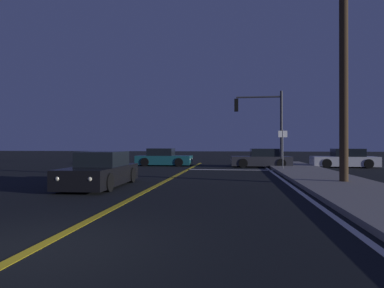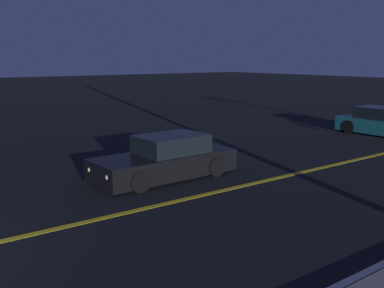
{
  "view_description": "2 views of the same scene",
  "coord_description": "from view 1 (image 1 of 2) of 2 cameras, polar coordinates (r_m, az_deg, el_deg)",
  "views": [
    {
      "loc": [
        3.05,
        -4.58,
        1.59
      ],
      "look_at": [
        0.41,
        15.58,
        1.66
      ],
      "focal_mm": 30.74,
      "sensor_mm": 36.0,
      "label": 1
    },
    {
      "loc": [
        9.18,
        0.22,
        3.7
      ],
      "look_at": [
        -0.62,
        7.49,
        1.32
      ],
      "focal_mm": 41.53,
      "sensor_mm": 36.0,
      "label": 2
    }
  ],
  "objects": [
    {
      "name": "car_parked_curb_teal",
      "position": [
        25.6,
        -4.97,
        -2.46
      ],
      "size": [
        4.27,
        1.92,
        1.34
      ],
      "rotation": [
        0.0,
        0.0,
        -1.57
      ],
      "color": "#195960",
      "rests_on": "ground"
    },
    {
      "name": "car_lead_oncoming_white",
      "position": [
        25.98,
        24.97,
        -2.41
      ],
      "size": [
        4.47,
        2.03,
        1.34
      ],
      "rotation": [
        0.0,
        0.0,
        1.54
      ],
      "color": "silver",
      "rests_on": "ground"
    },
    {
      "name": "stop_bar",
      "position": [
        21.32,
        6.62,
        -4.47
      ],
      "size": [
        5.47,
        0.5,
        0.01
      ],
      "primitive_type": "cube",
      "color": "silver",
      "rests_on": "ground"
    },
    {
      "name": "car_mid_block_charcoal",
      "position": [
        24.44,
        11.99,
        -2.57
      ],
      "size": [
        4.34,
        1.99,
        1.34
      ],
      "rotation": [
        0.0,
        0.0,
        1.6
      ],
      "color": "#2D2D33",
      "rests_on": "ground"
    },
    {
      "name": "car_following_oncoming_black",
      "position": [
        13.25,
        -15.51,
        -4.57
      ],
      "size": [
        1.96,
        4.63,
        1.34
      ],
      "rotation": [
        0.0,
        0.0,
        3.17
      ],
      "color": "black",
      "rests_on": "ground"
    },
    {
      "name": "lane_line_center",
      "position": [
        14.1,
        -5.11,
        -6.66
      ],
      "size": [
        0.2,
        30.9,
        0.01
      ],
      "primitive_type": "cube",
      "color": "gold",
      "rests_on": "ground"
    },
    {
      "name": "traffic_signal_near_right",
      "position": [
        23.73,
        12.33,
        4.59
      ],
      "size": [
        3.36,
        0.28,
        5.39
      ],
      "rotation": [
        0.0,
        0.0,
        3.14
      ],
      "color": "#38383D",
      "rests_on": "ground"
    },
    {
      "name": "ground_plane",
      "position": [
        5.73,
        -26.19,
        -16.32
      ],
      "size": [
        160.0,
        160.0,
        0.0
      ],
      "primitive_type": "plane",
      "color": "black"
    },
    {
      "name": "street_sign_corner",
      "position": [
        20.97,
        15.47,
        0.09
      ],
      "size": [
        0.56,
        0.11,
        2.53
      ],
      "color": "slate",
      "rests_on": "ground"
    },
    {
      "name": "lane_line_edge_right",
      "position": [
        13.93,
        16.5,
        -6.73
      ],
      "size": [
        0.16,
        30.9,
        0.01
      ],
      "primitive_type": "cube",
      "color": "silver",
      "rests_on": "ground"
    },
    {
      "name": "utility_pole_right",
      "position": [
        14.89,
        24.82,
        13.39
      ],
      "size": [
        1.62,
        0.34,
        9.88
      ],
      "color": "#42301E",
      "rests_on": "ground"
    },
    {
      "name": "sidewalk_right",
      "position": [
        14.33,
        23.87,
        -6.26
      ],
      "size": [
        3.2,
        32.72,
        0.15
      ],
      "primitive_type": "cube",
      "color": "gray",
      "rests_on": "ground"
    }
  ]
}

